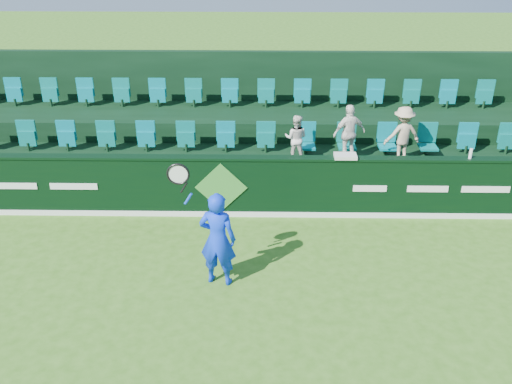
{
  "coord_description": "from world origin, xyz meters",
  "views": [
    {
      "loc": [
        0.9,
        -6.76,
        5.98
      ],
      "look_at": [
        0.75,
        2.8,
        1.15
      ],
      "focal_mm": 40.0,
      "sensor_mm": 36.0,
      "label": 1
    }
  ],
  "objects_px": {
    "spectator_left": "(296,138)",
    "spectator_right": "(403,134)",
    "towel": "(345,156)",
    "drinks_bottle": "(471,154)",
    "tennis_player": "(217,238)",
    "spectator_middle": "(349,133)"
  },
  "relations": [
    {
      "from": "spectator_left",
      "to": "spectator_right",
      "type": "bearing_deg",
      "value": -167.61
    },
    {
      "from": "tennis_player",
      "to": "drinks_bottle",
      "type": "relative_size",
      "value": 11.34
    },
    {
      "from": "spectator_left",
      "to": "towel",
      "type": "height_order",
      "value": "spectator_left"
    },
    {
      "from": "spectator_left",
      "to": "spectator_middle",
      "type": "height_order",
      "value": "spectator_middle"
    },
    {
      "from": "tennis_player",
      "to": "spectator_left",
      "type": "distance_m",
      "value": 3.9
    },
    {
      "from": "spectator_middle",
      "to": "spectator_right",
      "type": "distance_m",
      "value": 1.18
    },
    {
      "from": "tennis_player",
      "to": "spectator_right",
      "type": "bearing_deg",
      "value": 42.89
    },
    {
      "from": "tennis_player",
      "to": "spectator_middle",
      "type": "bearing_deg",
      "value": 53.28
    },
    {
      "from": "spectator_left",
      "to": "towel",
      "type": "relative_size",
      "value": 2.32
    },
    {
      "from": "spectator_middle",
      "to": "drinks_bottle",
      "type": "relative_size",
      "value": 6.18
    },
    {
      "from": "spectator_right",
      "to": "towel",
      "type": "xyz_separation_m",
      "value": [
        -1.4,
        -1.12,
        -0.05
      ]
    },
    {
      "from": "spectator_left",
      "to": "spectator_right",
      "type": "relative_size",
      "value": 0.84
    },
    {
      "from": "spectator_left",
      "to": "towel",
      "type": "bearing_deg",
      "value": 142.87
    },
    {
      "from": "tennis_player",
      "to": "drinks_bottle",
      "type": "bearing_deg",
      "value": 26.2
    },
    {
      "from": "towel",
      "to": "drinks_bottle",
      "type": "xyz_separation_m",
      "value": [
        2.54,
        0.0,
        0.07
      ]
    },
    {
      "from": "drinks_bottle",
      "to": "tennis_player",
      "type": "bearing_deg",
      "value": -153.8
    },
    {
      "from": "drinks_bottle",
      "to": "spectator_right",
      "type": "bearing_deg",
      "value": 135.54
    },
    {
      "from": "spectator_left",
      "to": "spectator_middle",
      "type": "distance_m",
      "value": 1.18
    },
    {
      "from": "spectator_left",
      "to": "drinks_bottle",
      "type": "height_order",
      "value": "spectator_left"
    },
    {
      "from": "spectator_right",
      "to": "towel",
      "type": "height_order",
      "value": "spectator_right"
    },
    {
      "from": "spectator_left",
      "to": "towel",
      "type": "distance_m",
      "value": 1.47
    },
    {
      "from": "spectator_left",
      "to": "spectator_middle",
      "type": "relative_size",
      "value": 0.81
    }
  ]
}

